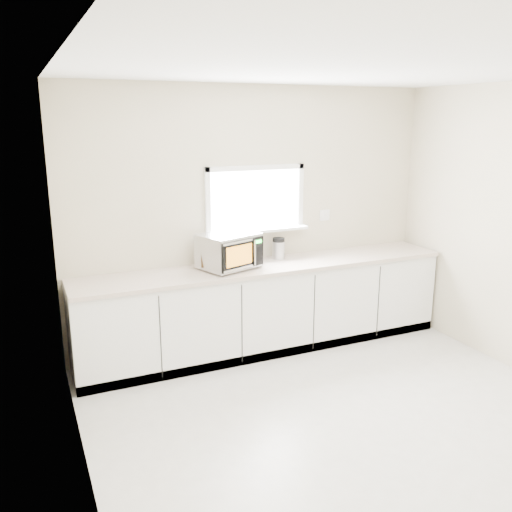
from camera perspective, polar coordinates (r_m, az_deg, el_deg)
ground at (r=4.53m, az=10.64°, el=-17.44°), size 4.00×4.00×0.00m
back_wall at (r=5.70m, az=-0.13°, el=4.16°), size 4.00×0.17×2.70m
cabinets at (r=5.67m, az=1.08°, el=-5.54°), size 3.92×0.60×0.88m
countertop at (r=5.53m, az=1.15°, el=-1.09°), size 3.92×0.64×0.04m
microwave at (r=5.34m, az=-2.83°, el=0.61°), size 0.65×0.58×0.35m
knife_block at (r=5.34m, az=-5.34°, el=0.07°), size 0.15×0.24×0.32m
cutting_board at (r=5.54m, az=-4.03°, el=0.77°), size 0.31×0.07×0.30m
coffee_grinder at (r=5.72m, az=2.39°, el=0.82°), size 0.13×0.13×0.23m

